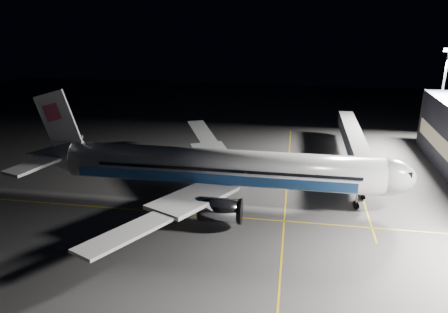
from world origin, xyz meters
name	(u,v)px	position (x,y,z in m)	size (l,w,h in m)	color
ground	(222,198)	(0.00, 0.00, 0.00)	(200.00, 200.00, 0.00)	#4C4C4F
guide_line_main	(285,203)	(10.00, 0.00, 0.01)	(0.25, 80.00, 0.01)	gold
guide_line_cross	(215,216)	(0.00, -6.00, 0.01)	(70.00, 0.25, 0.01)	gold
guide_line_side	(358,183)	(22.00, 10.00, 0.01)	(0.25, 40.00, 0.01)	gold
airliner	(215,168)	(-1.08, 0.00, 5.16)	(61.48, 54.22, 16.64)	silver
jet_bridge	(355,143)	(22.00, 18.06, 4.58)	(3.60, 34.40, 6.30)	#B2B2B7
floodlight_mast_north	(443,90)	(40.00, 31.99, 12.37)	(2.40, 0.68, 20.70)	#59595E
baggage_tug	(237,169)	(0.92, 11.18, 0.71)	(2.19, 1.78, 1.54)	black
safety_cone_a	(235,186)	(1.58, 4.31, 0.32)	(0.42, 0.42, 0.63)	#E55209
safety_cone_b	(225,187)	(-0.12, 4.00, 0.29)	(0.39, 0.39, 0.59)	#E55209
safety_cone_c	(211,164)	(-4.43, 14.00, 0.30)	(0.40, 0.40, 0.60)	#E55209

